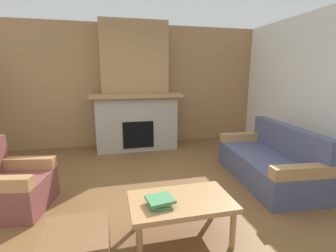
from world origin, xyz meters
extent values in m
plane|color=brown|center=(0.00, 0.00, 0.00)|extent=(9.00, 9.00, 0.00)
cube|color=#997047|center=(0.00, 3.00, 1.35)|extent=(6.00, 0.12, 2.70)
cube|color=gray|center=(0.00, 2.59, 0.57)|extent=(1.70, 0.70, 1.15)
cube|color=black|center=(0.00, 2.26, 0.38)|extent=(0.64, 0.08, 0.56)
cube|color=#997047|center=(0.00, 2.54, 1.19)|extent=(1.90, 0.82, 0.08)
cube|color=#997047|center=(0.00, 2.69, 1.97)|extent=(1.40, 0.50, 1.47)
cube|color=#474C6B|center=(1.76, 0.41, 0.20)|extent=(1.00, 1.87, 0.40)
cube|color=#474C6B|center=(2.10, 0.38, 0.62)|extent=(0.32, 1.81, 0.45)
cube|color=#A87A4C|center=(1.83, 1.23, 0.48)|extent=(0.85, 0.23, 0.15)
cube|color=#A87A4C|center=(1.69, -0.41, 0.48)|extent=(0.85, 0.23, 0.15)
cube|color=brown|center=(-1.72, 0.39, 0.20)|extent=(0.88, 0.88, 0.40)
cube|color=#A87A4C|center=(-1.67, 0.69, 0.48)|extent=(0.77, 0.27, 0.15)
cube|color=#A87A4C|center=(0.08, -0.61, 0.41)|extent=(1.00, 0.60, 0.05)
cylinder|color=#A87A4C|center=(-0.36, -0.85, 0.19)|extent=(0.06, 0.06, 0.38)
cylinder|color=#A87A4C|center=(0.52, -0.85, 0.19)|extent=(0.06, 0.06, 0.38)
cylinder|color=#A87A4C|center=(-0.36, -0.37, 0.19)|extent=(0.06, 0.06, 0.38)
cylinder|color=#A87A4C|center=(0.52, -0.37, 0.19)|extent=(0.06, 0.06, 0.38)
cube|color=#3D7F4C|center=(-0.13, -0.66, 0.44)|extent=(0.22, 0.24, 0.02)
cube|color=gold|center=(-0.14, -0.67, 0.46)|extent=(0.19, 0.15, 0.02)
cube|color=#3D7F4C|center=(-0.13, -0.66, 0.49)|extent=(0.27, 0.25, 0.03)
camera|label=1|loc=(-0.54, -2.65, 1.62)|focal=25.73mm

